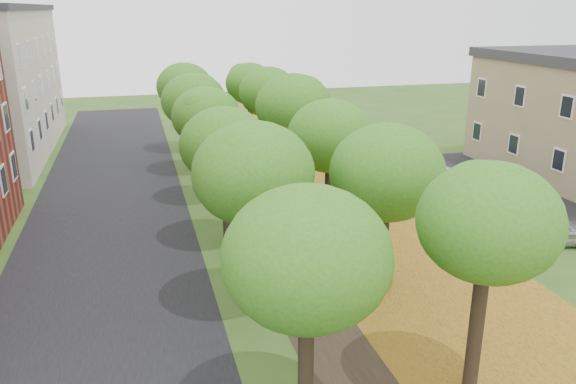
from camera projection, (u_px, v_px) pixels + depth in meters
street_asphalt at (108, 230)px, 26.91m from camera, size 8.00×70.00×0.01m
footpath at (261, 215)px, 28.79m from camera, size 3.20×70.00×0.01m
leaf_verge at (352, 207)px, 30.05m from camera, size 7.50×70.00×0.01m
parking_lot at (480, 188)px, 33.10m from camera, size 9.00×16.00×0.01m
tree_row_west at (214, 128)px, 26.78m from camera, size 3.85×33.85×6.37m
tree_row_east at (310, 122)px, 27.98m from camera, size 3.85×33.85×6.37m
car_silver at (550, 228)px, 25.19m from camera, size 4.54×2.79×1.44m
car_red at (479, 196)px, 29.71m from camera, size 4.10×2.56×1.27m
car_grey at (430, 174)px, 33.72m from camera, size 4.74×2.90×1.28m
car_white at (436, 177)px, 33.04m from camera, size 5.26×3.28×1.36m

